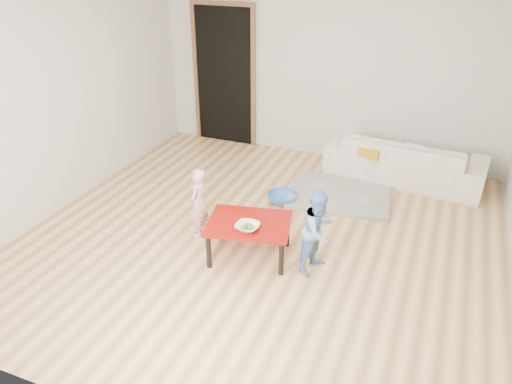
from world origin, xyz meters
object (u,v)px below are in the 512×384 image
Objects in this scene: child_pink at (198,203)px; basin at (282,198)px; bowl at (247,227)px; sofa at (405,159)px; red_table at (249,239)px; child_blue at (319,231)px.

basin is at bearing 144.40° from child_pink.
bowl is 0.79m from child_pink.
sofa reaches higher than red_table.
bowl is at bearing 59.57° from child_pink.
child_blue is at bearing 79.07° from child_pink.
sofa reaches higher than bowl.
child_pink is 0.92× the size of child_blue.
red_table is at bearing -86.50° from basin.
bowl reaches higher than red_table.
child_blue is at bearing -56.48° from basin.
red_table is 0.27m from bowl.
red_table is 0.72m from child_pink.
basin is at bearing 53.05° from child_blue.
basin is (0.60, 1.04, -0.33)m from child_pink.
child_pink reaches higher than bowl.
bowl is 0.27× the size of child_blue.
sofa is 5.43× the size of basin.
sofa is 2.38× the size of child_blue.
bowl is 1.42m from basin.
bowl is at bearing 126.71° from child_blue.
basin is (-0.07, 1.23, -0.15)m from red_table.
red_table is 1.24m from basin.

